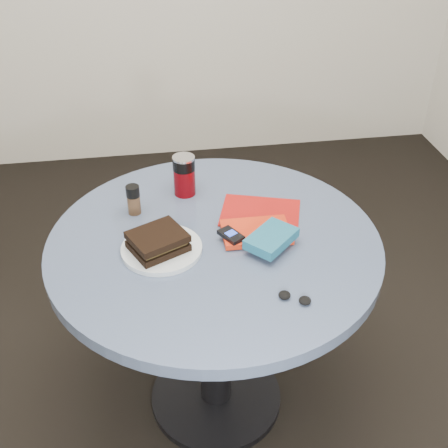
{
  "coord_description": "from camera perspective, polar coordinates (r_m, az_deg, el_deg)",
  "views": [
    {
      "loc": [
        -0.18,
        -1.34,
        1.75
      ],
      "look_at": [
        0.03,
        0.0,
        0.8
      ],
      "focal_mm": 45.0,
      "sensor_mm": 36.0,
      "label": 1
    }
  ],
  "objects": [
    {
      "name": "ground",
      "position": [
        2.21,
        -0.8,
        -17.27
      ],
      "size": [
        4.0,
        4.0,
        0.0
      ],
      "primitive_type": "plane",
      "color": "black",
      "rests_on": "ground"
    },
    {
      "name": "soda_can",
      "position": [
        1.86,
        -4.06,
        4.96
      ],
      "size": [
        0.08,
        0.08,
        0.14
      ],
      "color": "#5D0409",
      "rests_on": "table"
    },
    {
      "name": "magazine",
      "position": [
        1.79,
        3.7,
        1.15
      ],
      "size": [
        0.29,
        0.25,
        0.0
      ],
      "primitive_type": "cube",
      "rotation": [
        0.0,
        0.0,
        -0.3
      ],
      "color": "maroon",
      "rests_on": "table"
    },
    {
      "name": "plate",
      "position": [
        1.64,
        -6.35,
        -2.53
      ],
      "size": [
        0.31,
        0.31,
        0.01
      ],
      "primitive_type": "cylinder",
      "rotation": [
        0.0,
        0.0,
        -0.43
      ],
      "color": "silver",
      "rests_on": "table"
    },
    {
      "name": "novel",
      "position": [
        1.63,
        4.83,
        -1.47
      ],
      "size": [
        0.18,
        0.18,
        0.03
      ],
      "primitive_type": "cube",
      "rotation": [
        0.0,
        0.0,
        0.77
      ],
      "color": "#16526D",
      "rests_on": "red_book"
    },
    {
      "name": "red_book",
      "position": [
        1.69,
        3.28,
        -0.8
      ],
      "size": [
        0.21,
        0.14,
        0.02
      ],
      "primitive_type": "cube",
      "rotation": [
        0.0,
        0.0,
        -0.01
      ],
      "color": "#B9270E",
      "rests_on": "magazine"
    },
    {
      "name": "mp3_player",
      "position": [
        1.65,
        0.7,
        -1.13
      ],
      "size": [
        0.08,
        0.09,
        0.01
      ],
      "color": "black",
      "rests_on": "red_book"
    },
    {
      "name": "table",
      "position": [
        1.78,
        -0.96,
        -5.7
      ],
      "size": [
        1.0,
        1.0,
        0.75
      ],
      "color": "black",
      "rests_on": "ground"
    },
    {
      "name": "pepper_grinder",
      "position": [
        1.79,
        -9.18,
        2.47
      ],
      "size": [
        0.06,
        0.06,
        0.1
      ],
      "color": "#4A321F",
      "rests_on": "table"
    },
    {
      "name": "sandwich",
      "position": [
        1.61,
        -6.74,
        -1.75
      ],
      "size": [
        0.19,
        0.18,
        0.05
      ],
      "color": "black",
      "rests_on": "plate"
    },
    {
      "name": "headphones",
      "position": [
        1.48,
        7.19,
        -7.45
      ],
      "size": [
        0.09,
        0.07,
        0.02
      ],
      "color": "black",
      "rests_on": "table"
    }
  ]
}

